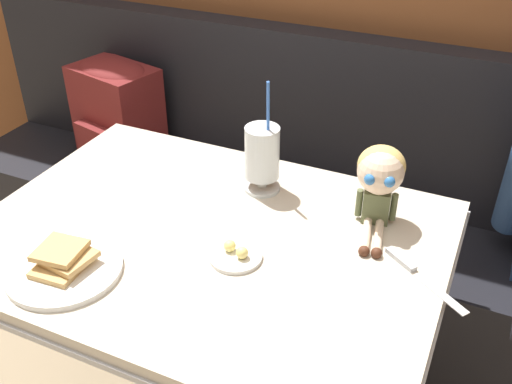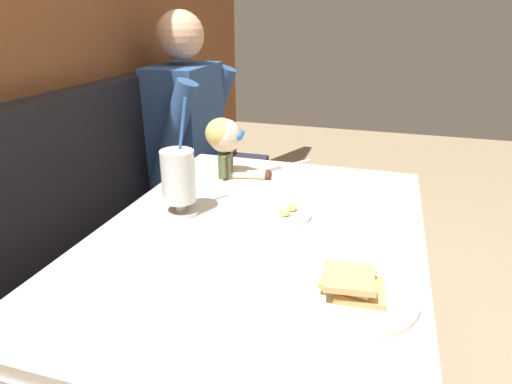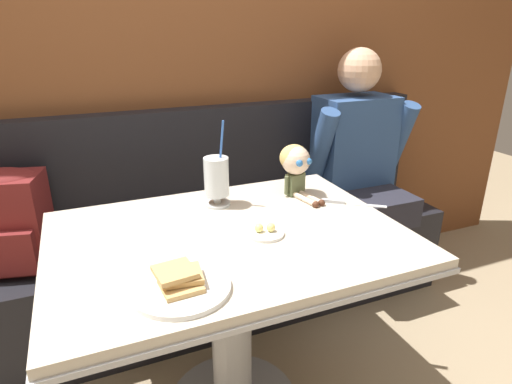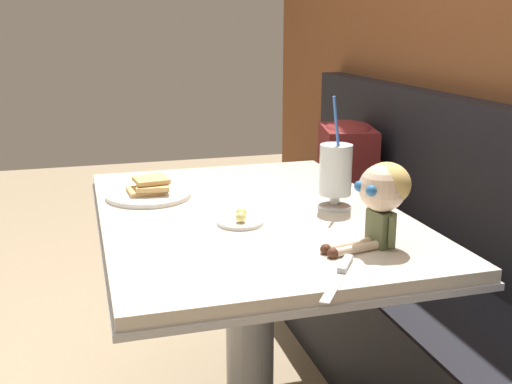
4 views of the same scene
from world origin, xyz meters
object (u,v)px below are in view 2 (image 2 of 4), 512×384
(milkshake_glass, at_px, (179,179))
(butter_saucer, at_px, (289,214))
(butter_knife, at_px, (278,167))
(diner_patron, at_px, (194,128))
(toast_plate, at_px, (352,291))
(seated_doll, at_px, (225,139))

(milkshake_glass, bearing_deg, butter_saucer, -77.38)
(butter_knife, distance_m, diner_patron, 0.66)
(toast_plate, distance_m, seated_doll, 0.74)
(toast_plate, bearing_deg, butter_knife, 25.08)
(butter_saucer, distance_m, seated_doll, 0.38)
(diner_patron, bearing_deg, butter_saucer, -141.26)
(butter_knife, bearing_deg, butter_saucer, -161.54)
(toast_plate, relative_size, seated_doll, 1.10)
(seated_doll, bearing_deg, butter_knife, -50.55)
(milkshake_glass, relative_size, seated_doll, 1.39)
(toast_plate, relative_size, milkshake_glass, 0.79)
(seated_doll, bearing_deg, butter_saucer, -132.13)
(milkshake_glass, xyz_separation_m, seated_doll, (0.31, -0.02, 0.03))
(butter_saucer, relative_size, seated_doll, 0.53)
(seated_doll, relative_size, diner_patron, 0.28)
(milkshake_glass, height_order, butter_saucer, milkshake_glass)
(milkshake_glass, height_order, diner_patron, diner_patron)
(milkshake_glass, distance_m, seated_doll, 0.31)
(toast_plate, bearing_deg, diner_patron, 36.92)
(milkshake_glass, relative_size, butter_saucer, 2.63)
(butter_knife, xyz_separation_m, seated_doll, (-0.12, 0.15, 0.12))
(butter_knife, bearing_deg, diner_patron, 50.43)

